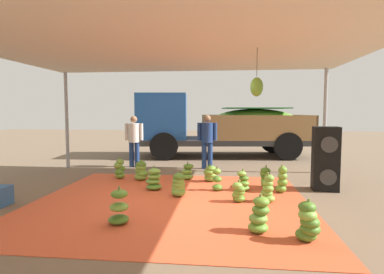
{
  "coord_description": "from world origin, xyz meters",
  "views": [
    {
      "loc": [
        1.05,
        -5.86,
        1.73
      ],
      "look_at": [
        0.22,
        1.85,
        1.1
      ],
      "focal_mm": 29.46,
      "sensor_mm": 36.0,
      "label": 1
    }
  ],
  "objects_px": {
    "banana_bunch_0": "(119,208)",
    "banana_bunch_2": "(239,193)",
    "banana_bunch_7": "(259,216)",
    "banana_bunch_13": "(178,185)",
    "banana_bunch_5": "(210,174)",
    "banana_bunch_9": "(243,182)",
    "banana_bunch_12": "(266,178)",
    "banana_bunch_3": "(282,180)",
    "worker_1": "(134,137)",
    "speaker_stack": "(325,159)",
    "worker_0": "(207,137)",
    "banana_bunch_14": "(120,169)",
    "cargo_truck_main": "(217,125)",
    "banana_bunch_8": "(217,180)",
    "banana_bunch_1": "(154,180)",
    "banana_bunch_6": "(187,172)",
    "banana_bunch_10": "(141,171)",
    "banana_bunch_4": "(268,189)",
    "banana_bunch_11": "(308,223)"
  },
  "relations": [
    {
      "from": "banana_bunch_0",
      "to": "banana_bunch_2",
      "type": "height_order",
      "value": "banana_bunch_0"
    },
    {
      "from": "worker_0",
      "to": "worker_1",
      "type": "relative_size",
      "value": 1.02
    },
    {
      "from": "banana_bunch_6",
      "to": "banana_bunch_10",
      "type": "bearing_deg",
      "value": -168.63
    },
    {
      "from": "banana_bunch_0",
      "to": "speaker_stack",
      "type": "xyz_separation_m",
      "value": [
        3.8,
        2.55,
        0.45
      ]
    },
    {
      "from": "banana_bunch_9",
      "to": "banana_bunch_12",
      "type": "height_order",
      "value": "banana_bunch_12"
    },
    {
      "from": "banana_bunch_5",
      "to": "worker_1",
      "type": "distance_m",
      "value": 3.17
    },
    {
      "from": "banana_bunch_6",
      "to": "banana_bunch_11",
      "type": "xyz_separation_m",
      "value": [
        2.06,
        -3.66,
        0.07
      ]
    },
    {
      "from": "banana_bunch_13",
      "to": "banana_bunch_3",
      "type": "bearing_deg",
      "value": 13.43
    },
    {
      "from": "banana_bunch_7",
      "to": "banana_bunch_10",
      "type": "xyz_separation_m",
      "value": [
        -2.6,
        3.17,
        -0.01
      ]
    },
    {
      "from": "banana_bunch_4",
      "to": "banana_bunch_11",
      "type": "bearing_deg",
      "value": -81.09
    },
    {
      "from": "banana_bunch_8",
      "to": "banana_bunch_14",
      "type": "bearing_deg",
      "value": 159.05
    },
    {
      "from": "banana_bunch_10",
      "to": "banana_bunch_14",
      "type": "relative_size",
      "value": 0.96
    },
    {
      "from": "banana_bunch_9",
      "to": "cargo_truck_main",
      "type": "height_order",
      "value": "cargo_truck_main"
    },
    {
      "from": "banana_bunch_8",
      "to": "banana_bunch_13",
      "type": "bearing_deg",
      "value": -145.11
    },
    {
      "from": "banana_bunch_8",
      "to": "banana_bunch_10",
      "type": "height_order",
      "value": "banana_bunch_8"
    },
    {
      "from": "banana_bunch_9",
      "to": "banana_bunch_12",
      "type": "xyz_separation_m",
      "value": [
        0.53,
        0.38,
        0.01
      ]
    },
    {
      "from": "banana_bunch_8",
      "to": "banana_bunch_11",
      "type": "height_order",
      "value": "banana_bunch_11"
    },
    {
      "from": "banana_bunch_10",
      "to": "banana_bunch_12",
      "type": "xyz_separation_m",
      "value": [
        3.03,
        -0.41,
        -0.02
      ]
    },
    {
      "from": "banana_bunch_8",
      "to": "banana_bunch_14",
      "type": "height_order",
      "value": "banana_bunch_14"
    },
    {
      "from": "banana_bunch_8",
      "to": "cargo_truck_main",
      "type": "distance_m",
      "value": 5.53
    },
    {
      "from": "banana_bunch_9",
      "to": "cargo_truck_main",
      "type": "bearing_deg",
      "value": 97.66
    },
    {
      "from": "banana_bunch_14",
      "to": "cargo_truck_main",
      "type": "bearing_deg",
      "value": 61.95
    },
    {
      "from": "banana_bunch_6",
      "to": "cargo_truck_main",
      "type": "bearing_deg",
      "value": 81.75
    },
    {
      "from": "speaker_stack",
      "to": "banana_bunch_8",
      "type": "bearing_deg",
      "value": -171.95
    },
    {
      "from": "banana_bunch_11",
      "to": "worker_0",
      "type": "height_order",
      "value": "worker_0"
    },
    {
      "from": "banana_bunch_6",
      "to": "banana_bunch_7",
      "type": "relative_size",
      "value": 0.79
    },
    {
      "from": "banana_bunch_3",
      "to": "banana_bunch_4",
      "type": "height_order",
      "value": "banana_bunch_3"
    },
    {
      "from": "banana_bunch_4",
      "to": "banana_bunch_9",
      "type": "height_order",
      "value": "banana_bunch_4"
    },
    {
      "from": "banana_bunch_1",
      "to": "speaker_stack",
      "type": "xyz_separation_m",
      "value": [
        3.76,
        0.39,
        0.47
      ]
    },
    {
      "from": "banana_bunch_6",
      "to": "banana_bunch_5",
      "type": "bearing_deg",
      "value": -18.12
    },
    {
      "from": "banana_bunch_6",
      "to": "banana_bunch_9",
      "type": "relative_size",
      "value": 0.9
    },
    {
      "from": "banana_bunch_3",
      "to": "worker_0",
      "type": "relative_size",
      "value": 0.37
    },
    {
      "from": "banana_bunch_3",
      "to": "worker_1",
      "type": "xyz_separation_m",
      "value": [
        -4.04,
        2.75,
        0.66
      ]
    },
    {
      "from": "banana_bunch_4",
      "to": "banana_bunch_13",
      "type": "bearing_deg",
      "value": 172.54
    },
    {
      "from": "worker_0",
      "to": "banana_bunch_12",
      "type": "bearing_deg",
      "value": -56.49
    },
    {
      "from": "banana_bunch_0",
      "to": "speaker_stack",
      "type": "relative_size",
      "value": 0.42
    },
    {
      "from": "banana_bunch_7",
      "to": "banana_bunch_12",
      "type": "distance_m",
      "value": 2.8
    },
    {
      "from": "banana_bunch_12",
      "to": "banana_bunch_13",
      "type": "height_order",
      "value": "banana_bunch_13"
    },
    {
      "from": "banana_bunch_11",
      "to": "banana_bunch_12",
      "type": "bearing_deg",
      "value": 93.27
    },
    {
      "from": "banana_bunch_4",
      "to": "banana_bunch_13",
      "type": "xyz_separation_m",
      "value": [
        -1.76,
        0.23,
        -0.02
      ]
    },
    {
      "from": "banana_bunch_10",
      "to": "worker_1",
      "type": "xyz_separation_m",
      "value": [
        -0.73,
        1.89,
        0.69
      ]
    },
    {
      "from": "worker_0",
      "to": "speaker_stack",
      "type": "height_order",
      "value": "worker_0"
    },
    {
      "from": "banana_bunch_0",
      "to": "banana_bunch_1",
      "type": "height_order",
      "value": "banana_bunch_0"
    },
    {
      "from": "banana_bunch_13",
      "to": "banana_bunch_14",
      "type": "distance_m",
      "value": 2.32
    },
    {
      "from": "banana_bunch_5",
      "to": "banana_bunch_9",
      "type": "xyz_separation_m",
      "value": [
        0.76,
        -0.82,
        0.01
      ]
    },
    {
      "from": "banana_bunch_1",
      "to": "banana_bunch_10",
      "type": "height_order",
      "value": "banana_bunch_1"
    },
    {
      "from": "banana_bunch_12",
      "to": "banana_bunch_14",
      "type": "xyz_separation_m",
      "value": [
        -3.64,
        0.54,
        0.03
      ]
    },
    {
      "from": "worker_1",
      "to": "speaker_stack",
      "type": "relative_size",
      "value": 1.14
    },
    {
      "from": "banana_bunch_7",
      "to": "banana_bunch_13",
      "type": "distance_m",
      "value": 2.3
    },
    {
      "from": "banana_bunch_5",
      "to": "banana_bunch_3",
      "type": "bearing_deg",
      "value": -29.83
    }
  ]
}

